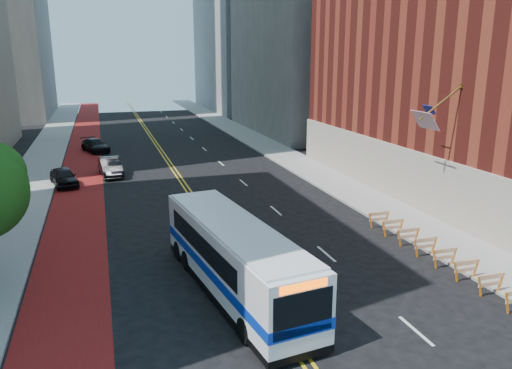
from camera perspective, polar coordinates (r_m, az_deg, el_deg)
The scene contains 12 objects.
ground at distance 20.33m, azimuth 2.78°, elevation -15.67°, with size 160.00×160.00×0.00m, color black.
sidewalk_left at distance 47.92m, azimuth -23.96°, elevation 1.05°, with size 4.00×140.00×0.15m, color gray.
sidewalk_right at distance 50.90m, azimuth 3.90°, elevation 3.01°, with size 4.00×140.00×0.15m, color gray.
bus_lane_paint at distance 47.61m, azimuth -19.30°, elevation 1.32°, with size 3.60×140.00×0.01m, color maroon.
center_line_inner at distance 47.94m, azimuth -9.82°, elevation 2.02°, with size 0.14×140.00×0.01m, color gold.
center_line_outer at distance 47.99m, azimuth -9.39°, elevation 2.05°, with size 0.14×140.00×0.01m, color gold.
lane_dashes at distance 56.48m, azimuth -5.91°, elevation 4.05°, with size 0.14×98.20×0.01m.
construction_barriers at distance 27.10m, azimuth 19.75°, elevation -6.98°, with size 1.42×10.91×1.00m.
transit_bus at distance 22.04m, azimuth -2.57°, elevation -8.23°, with size 4.13×12.07×3.25m.
car_a at distance 43.02m, azimuth -21.12°, elevation 0.81°, with size 1.73×4.30×1.47m, color black.
car_b at distance 45.34m, azimuth -16.30°, elevation 1.96°, with size 1.69×4.84×1.60m, color black.
car_c at distance 57.33m, azimuth -17.89°, elevation 4.27°, with size 1.94×4.78×1.39m, color black.
Camera 1 is at (-6.14, -16.46, 10.22)m, focal length 35.00 mm.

